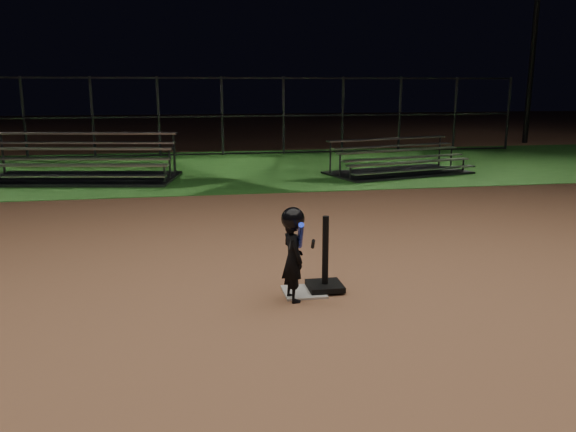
# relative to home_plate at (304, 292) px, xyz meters

# --- Properties ---
(ground) EXTENTS (80.00, 80.00, 0.00)m
(ground) POSITION_rel_home_plate_xyz_m (0.00, 0.00, -0.01)
(ground) COLOR #A46C4A
(ground) RESTS_ON ground
(grass_strip) EXTENTS (60.00, 8.00, 0.01)m
(grass_strip) POSITION_rel_home_plate_xyz_m (0.00, 10.00, -0.01)
(grass_strip) COLOR #255E1E
(grass_strip) RESTS_ON ground
(home_plate) EXTENTS (0.45, 0.45, 0.02)m
(home_plate) POSITION_rel_home_plate_xyz_m (0.00, 0.00, 0.00)
(home_plate) COLOR beige
(home_plate) RESTS_ON ground
(batting_tee) EXTENTS (0.38, 0.38, 0.83)m
(batting_tee) POSITION_rel_home_plate_xyz_m (0.25, 0.03, 0.17)
(batting_tee) COLOR black
(batting_tee) RESTS_ON home_plate
(child_batter) EXTENTS (0.39, 0.61, 1.02)m
(child_batter) POSITION_rel_home_plate_xyz_m (-0.16, -0.20, 0.53)
(child_batter) COLOR black
(child_batter) RESTS_ON ground
(bleacher_left) EXTENTS (4.78, 2.93, 1.09)m
(bleacher_left) POSITION_rel_home_plate_xyz_m (-3.72, 8.50, 0.21)
(bleacher_left) COLOR #B7B7BC
(bleacher_left) RESTS_ON ground
(bleacher_right) EXTENTS (3.90, 2.59, 0.88)m
(bleacher_right) POSITION_rel_home_plate_xyz_m (4.17, 8.12, 0.17)
(bleacher_right) COLOR #B1B1B6
(bleacher_right) RESTS_ON ground
(backstop_fence) EXTENTS (20.08, 0.08, 2.50)m
(backstop_fence) POSITION_rel_home_plate_xyz_m (0.00, 13.00, 1.24)
(backstop_fence) COLOR #38383D
(backstop_fence) RESTS_ON ground
(light_pole_right) EXTENTS (0.90, 0.53, 8.30)m
(light_pole_right) POSITION_rel_home_plate_xyz_m (12.00, 14.94, 4.93)
(light_pole_right) COLOR #2D2D30
(light_pole_right) RESTS_ON ground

